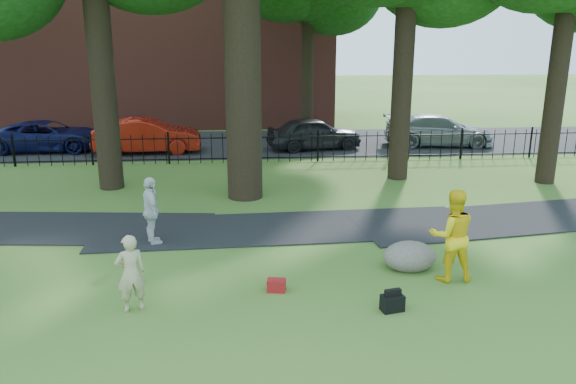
{
  "coord_description": "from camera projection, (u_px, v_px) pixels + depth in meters",
  "views": [
    {
      "loc": [
        -0.04,
        -10.28,
        5.04
      ],
      "look_at": [
        0.96,
        2.0,
        1.55
      ],
      "focal_mm": 35.0,
      "sensor_mm": 36.0,
      "label": 1
    }
  ],
  "objects": [
    {
      "name": "ground",
      "position": [
        248.0,
        295.0,
        11.24
      ],
      "size": [
        120.0,
        120.0,
        0.0
      ],
      "primitive_type": "plane",
      "color": "#355F21",
      "rests_on": "ground"
    },
    {
      "name": "footpath",
      "position": [
        284.0,
        228.0,
        15.05
      ],
      "size": [
        36.07,
        3.85,
        0.03
      ],
      "primitive_type": "cube",
      "rotation": [
        0.0,
        0.0,
        0.03
      ],
      "color": "black",
      "rests_on": "ground"
    },
    {
      "name": "street",
      "position": [
        244.0,
        144.0,
        26.58
      ],
      "size": [
        80.0,
        7.0,
        0.02
      ],
      "primitive_type": "cube",
      "color": "black",
      "rests_on": "ground"
    },
    {
      "name": "iron_fence",
      "position": [
        244.0,
        148.0,
        22.58
      ],
      "size": [
        44.0,
        0.04,
        1.2
      ],
      "color": "black",
      "rests_on": "ground"
    },
    {
      "name": "brick_building",
      "position": [
        171.0,
        16.0,
        32.3
      ],
      "size": [
        18.0,
        8.0,
        12.0
      ],
      "primitive_type": "cube",
      "color": "brown",
      "rests_on": "ground"
    },
    {
      "name": "woman",
      "position": [
        131.0,
        273.0,
        10.4
      ],
      "size": [
        0.64,
        0.53,
        1.51
      ],
      "primitive_type": "imported",
      "rotation": [
        0.0,
        0.0,
        3.51
      ],
      "color": "tan",
      "rests_on": "ground"
    },
    {
      "name": "man",
      "position": [
        452.0,
        235.0,
        11.68
      ],
      "size": [
        0.99,
        0.79,
        1.98
      ],
      "primitive_type": "imported",
      "rotation": [
        0.0,
        0.0,
        3.1
      ],
      "color": "yellow",
      "rests_on": "ground"
    },
    {
      "name": "pedestrian",
      "position": [
        151.0,
        211.0,
        13.7
      ],
      "size": [
        0.75,
        1.08,
        1.71
      ],
      "primitive_type": "imported",
      "rotation": [
        0.0,
        0.0,
        1.95
      ],
      "color": "silver",
      "rests_on": "ground"
    },
    {
      "name": "boulder",
      "position": [
        410.0,
        254.0,
        12.4
      ],
      "size": [
        1.24,
        0.98,
        0.68
      ],
      "primitive_type": "ellipsoid",
      "rotation": [
        0.0,
        0.0,
        -0.09
      ],
      "color": "#6C695A",
      "rests_on": "ground"
    },
    {
      "name": "backpack",
      "position": [
        392.0,
        303.0,
        10.55
      ],
      "size": [
        0.46,
        0.34,
        0.31
      ],
      "primitive_type": "cube",
      "rotation": [
        0.0,
        0.0,
        0.22
      ],
      "color": "black",
      "rests_on": "ground"
    },
    {
      "name": "red_bag",
      "position": [
        276.0,
        285.0,
        11.35
      ],
      "size": [
        0.4,
        0.29,
        0.25
      ],
      "primitive_type": "cube",
      "rotation": [
        0.0,
        0.0,
        -0.17
      ],
      "color": "maroon",
      "rests_on": "ground"
    },
    {
      "name": "red_sedan",
      "position": [
        147.0,
        136.0,
        24.37
      ],
      "size": [
        4.66,
        1.83,
        1.51
      ],
      "primitive_type": "imported",
      "rotation": [
        0.0,
        0.0,
        1.62
      ],
      "color": "#9E190C",
      "rests_on": "ground"
    },
    {
      "name": "navy_van",
      "position": [
        48.0,
        136.0,
        24.79
      ],
      "size": [
        4.85,
        2.26,
        1.34
      ],
      "primitive_type": "imported",
      "rotation": [
        0.0,
        0.0,
        1.58
      ],
      "color": "#0C0F3D",
      "rests_on": "ground"
    },
    {
      "name": "grey_car",
      "position": [
        314.0,
        133.0,
        25.19
      ],
      "size": [
        4.44,
        2.39,
        1.43
      ],
      "primitive_type": "imported",
      "rotation": [
        0.0,
        0.0,
        1.74
      ],
      "color": "black",
      "rests_on": "ground"
    },
    {
      "name": "silver_car",
      "position": [
        438.0,
        130.0,
        25.96
      ],
      "size": [
        5.12,
        2.48,
        1.44
      ],
      "primitive_type": "imported",
      "rotation": [
        0.0,
        0.0,
        1.47
      ],
      "color": "gray",
      "rests_on": "ground"
    }
  ]
}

